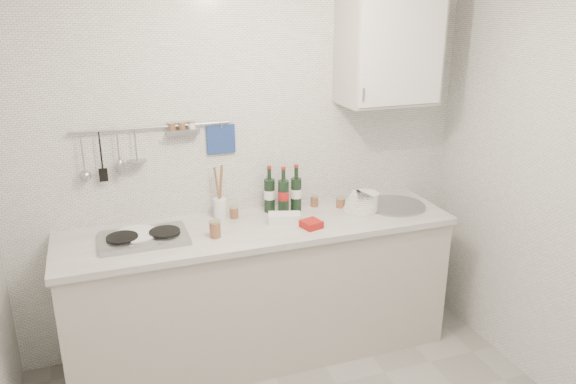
# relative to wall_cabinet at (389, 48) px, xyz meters

# --- Properties ---
(back_wall) EXTENTS (3.00, 0.02, 2.50)m
(back_wall) POSITION_rel_wall_cabinet_xyz_m (-0.90, 0.18, -0.70)
(back_wall) COLOR silver
(back_wall) RESTS_ON floor
(counter) EXTENTS (2.44, 0.64, 0.96)m
(counter) POSITION_rel_wall_cabinet_xyz_m (-0.89, -0.12, -1.52)
(counter) COLOR #B1ABA3
(counter) RESTS_ON floor
(wall_rail) EXTENTS (0.98, 0.09, 0.34)m
(wall_rail) POSITION_rel_wall_cabinet_xyz_m (-1.50, 0.15, -0.52)
(wall_rail) COLOR #93969B
(wall_rail) RESTS_ON back_wall
(wall_cabinet) EXTENTS (0.60, 0.38, 0.70)m
(wall_cabinet) POSITION_rel_wall_cabinet_xyz_m (0.00, 0.00, 0.00)
(wall_cabinet) COLOR #B1ABA3
(wall_cabinet) RESTS_ON back_wall
(plate_stack_hob) EXTENTS (0.27, 0.27, 0.04)m
(plate_stack_hob) POSITION_rel_wall_cabinet_xyz_m (-1.64, -0.08, -1.01)
(plate_stack_hob) COLOR #4D5FB0
(plate_stack_hob) RESTS_ON counter
(plate_stack_sink) EXTENTS (0.25, 0.24, 0.12)m
(plate_stack_sink) POSITION_rel_wall_cabinet_xyz_m (-0.18, -0.09, -0.98)
(plate_stack_sink) COLOR white
(plate_stack_sink) RESTS_ON counter
(wine_bottles) EXTENTS (0.24, 0.12, 0.31)m
(wine_bottles) POSITION_rel_wall_cabinet_xyz_m (-0.69, 0.05, -0.87)
(wine_bottles) COLOR black
(wine_bottles) RESTS_ON counter
(butter_dish) EXTENTS (0.22, 0.15, 0.06)m
(butter_dish) POSITION_rel_wall_cabinet_xyz_m (-0.74, -0.13, -1.00)
(butter_dish) COLOR white
(butter_dish) RESTS_ON counter
(strawberry_punnet) EXTENTS (0.14, 0.14, 0.05)m
(strawberry_punnet) POSITION_rel_wall_cabinet_xyz_m (-0.62, -0.27, -1.01)
(strawberry_punnet) COLOR red
(strawberry_punnet) RESTS_ON counter
(utensil_crock) EXTENTS (0.09, 0.09, 0.35)m
(utensil_crock) POSITION_rel_wall_cabinet_xyz_m (-1.10, 0.08, -0.95)
(utensil_crock) COLOR white
(utensil_crock) RESTS_ON counter
(jar_a) EXTENTS (0.06, 0.06, 0.08)m
(jar_a) POSITION_rel_wall_cabinet_xyz_m (-1.02, 0.05, -0.99)
(jar_a) COLOR brown
(jar_a) RESTS_ON counter
(jar_b) EXTENTS (0.06, 0.06, 0.08)m
(jar_b) POSITION_rel_wall_cabinet_xyz_m (-0.46, 0.07, -0.99)
(jar_b) COLOR brown
(jar_b) RESTS_ON counter
(jar_c) EXTENTS (0.06, 0.06, 0.07)m
(jar_c) POSITION_rel_wall_cabinet_xyz_m (-0.30, -0.01, -0.99)
(jar_c) COLOR brown
(jar_c) RESTS_ON counter
(jar_d) EXTENTS (0.07, 0.07, 0.10)m
(jar_d) POSITION_rel_wall_cabinet_xyz_m (-1.20, -0.21, -0.98)
(jar_d) COLOR brown
(jar_d) RESTS_ON counter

